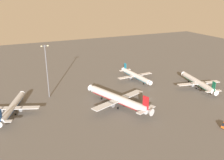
% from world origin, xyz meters
% --- Properties ---
extents(ground_plane, '(416.00, 416.00, 0.00)m').
position_xyz_m(ground_plane, '(0.00, 0.00, 0.00)').
color(ground_plane, '#605E5B').
extents(airplane_near_gate, '(35.38, 44.90, 11.95)m').
position_xyz_m(airplane_near_gate, '(-20.69, -2.39, 4.52)').
color(airplane_near_gate, silver).
rests_on(airplane_near_gate, ground).
extents(airplane_terminal_side, '(29.85, 38.16, 9.83)m').
position_xyz_m(airplane_terminal_side, '(39.79, 1.06, 3.71)').
color(airplane_terminal_side, white).
rests_on(airplane_terminal_side, ground).
extents(airplane_mid_apron, '(27.55, 34.96, 9.33)m').
position_xyz_m(airplane_mid_apron, '(-74.54, 12.75, 3.52)').
color(airplane_mid_apron, silver).
rests_on(airplane_mid_apron, ground).
extents(airplane_far_stand, '(27.66, 35.51, 9.10)m').
position_xyz_m(airplane_far_stand, '(9.70, 31.74, 3.44)').
color(airplane_far_stand, white).
rests_on(airplane_far_stand, ground).
extents(baggage_tractor, '(4.58, 3.68, 2.25)m').
position_xyz_m(baggage_tractor, '(14.79, -43.22, 1.18)').
color(baggage_tractor, '#D85919').
rests_on(baggage_tractor, ground).
extents(apron_light_central, '(4.80, 0.90, 31.94)m').
position_xyz_m(apron_light_central, '(-52.96, 26.77, 17.88)').
color(apron_light_central, slate).
rests_on(apron_light_central, ground).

